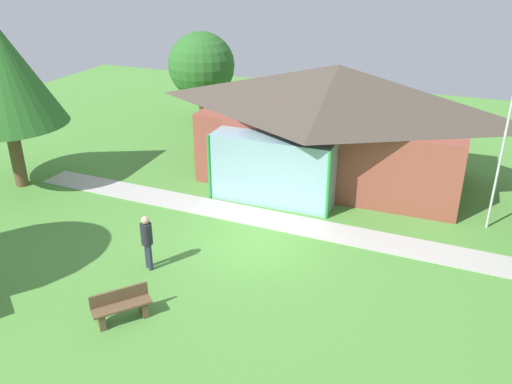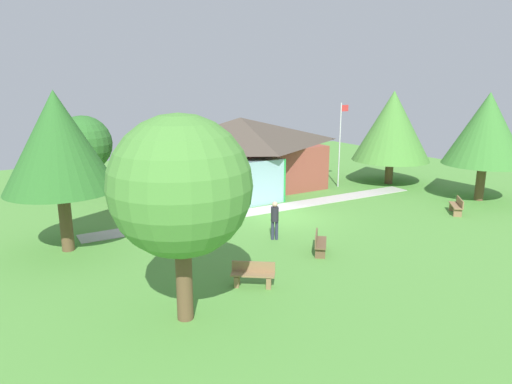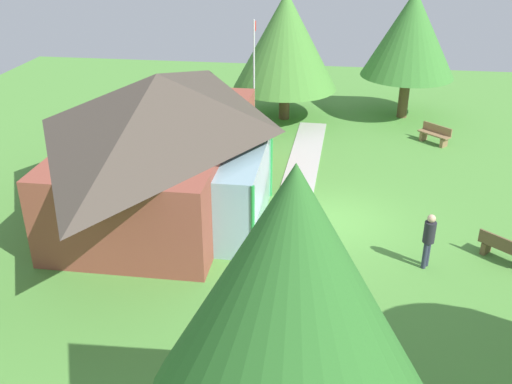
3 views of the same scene
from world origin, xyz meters
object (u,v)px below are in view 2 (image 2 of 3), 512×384
object	(u,v)px
visitor_strolling_lawn	(275,217)
tree_west_hedge	(58,142)
bench_lawn_far_right	(457,206)
tree_lawn_corner	(181,187)
tree_east_hedge	(392,126)
bench_front_left	(253,275)
pavilion	(241,154)
tree_behind_pavilion_left	(83,144)
bench_front_center	(319,244)
tree_far_east	(487,129)
flagpole	(340,141)

from	to	relation	value
visitor_strolling_lawn	tree_west_hedge	xyz separation A→B (m)	(-8.06, 3.39, 3.51)
bench_lawn_far_right	tree_west_hedge	bearing A→B (deg)	117.86
visitor_strolling_lawn	tree_lawn_corner	world-z (taller)	tree_lawn_corner
visitor_strolling_lawn	tree_east_hedge	bearing A→B (deg)	-124.91
visitor_strolling_lawn	bench_front_left	bearing A→B (deg)	79.84
tree_lawn_corner	tree_west_hedge	world-z (taller)	tree_west_hedge
pavilion	tree_behind_pavilion_left	distance (m)	9.77
pavilion	bench_front_center	xyz separation A→B (m)	(-2.61, -11.04, -2.01)
tree_lawn_corner	tree_east_hedge	bearing A→B (deg)	27.28
tree_far_east	pavilion	bearing A→B (deg)	139.60
bench_front_center	visitor_strolling_lawn	size ratio (longest dim) A/B	0.82
bench_front_center	bench_front_left	distance (m)	4.11
flagpole	bench_front_left	size ratio (longest dim) A/B	3.75
pavilion	visitor_strolling_lawn	xyz separation A→B (m)	(-3.25, -8.71, -1.39)
pavilion	tree_behind_pavilion_left	xyz separation A→B (m)	(-8.35, 5.03, 0.61)
bench_front_center	tree_far_east	size ratio (longest dim) A/B	0.23
flagpole	bench_lawn_far_right	xyz separation A→B (m)	(1.06, -8.11, -2.63)
bench_lawn_far_right	tree_behind_pavilion_left	xyz separation A→B (m)	(-15.56, 15.39, 2.62)
flagpole	bench_lawn_far_right	size ratio (longest dim) A/B	3.92
bench_front_center	tree_far_east	distance (m)	14.10
pavilion	bench_lawn_far_right	bearing A→B (deg)	-55.17
tree_west_hedge	tree_far_east	size ratio (longest dim) A/B	1.05
pavilion	flagpole	xyz separation A→B (m)	(6.15, -2.25, 0.61)
bench_lawn_far_right	bench_front_left	distance (m)	13.87
pavilion	bench_front_left	world-z (taller)	pavilion
bench_lawn_far_right	bench_front_center	bearing A→B (deg)	137.06
bench_front_left	visitor_strolling_lawn	distance (m)	4.88
bench_lawn_far_right	tree_lawn_corner	xyz separation A→B (m)	(-16.60, -2.78, 3.62)
tree_far_east	bench_front_center	bearing A→B (deg)	-172.36
bench_front_center	tree_lawn_corner	xyz separation A→B (m)	(-6.79, -2.09, 3.62)
bench_front_center	tree_east_hedge	distance (m)	15.02
flagpole	bench_front_left	xyz separation A→B (m)	(-12.67, -10.03, -2.63)
visitor_strolling_lawn	tree_lawn_corner	distance (m)	8.14
flagpole	tree_behind_pavilion_left	size ratio (longest dim) A/B	1.15
bench_front_left	tree_far_east	xyz separation A→B (m)	(17.38, 3.04, 3.77)
tree_west_hedge	tree_far_east	xyz separation A→B (m)	(22.16, -3.91, -0.36)
visitor_strolling_lawn	pavilion	bearing A→B (deg)	-78.11
pavilion	tree_west_hedge	distance (m)	12.68
pavilion	bench_lawn_far_right	distance (m)	12.78
tree_far_east	tree_east_hedge	bearing A→B (deg)	100.42
bench_front_left	tree_lawn_corner	distance (m)	4.70
bench_front_center	bench_lawn_far_right	bearing A→B (deg)	134.81
tree_behind_pavilion_left	tree_far_east	world-z (taller)	tree_far_east
tree_behind_pavilion_left	tree_west_hedge	bearing A→B (deg)	-105.94
visitor_strolling_lawn	tree_west_hedge	world-z (taller)	tree_west_hedge
bench_lawn_far_right	tree_lawn_corner	world-z (taller)	tree_lawn_corner
bench_lawn_far_right	visitor_strolling_lawn	xyz separation A→B (m)	(-10.46, 1.65, 0.62)
visitor_strolling_lawn	tree_behind_pavilion_left	world-z (taller)	tree_behind_pavilion_left
pavilion	bench_front_center	size ratio (longest dim) A/B	7.81
tree_far_east	tree_behind_pavilion_left	bearing A→B (deg)	143.39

